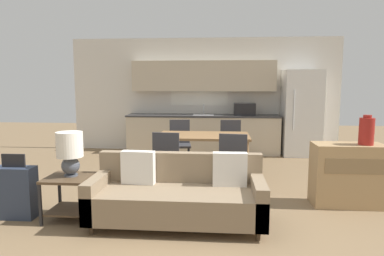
{
  "coord_description": "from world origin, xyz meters",
  "views": [
    {
      "loc": [
        0.4,
        -3.66,
        1.62
      ],
      "look_at": [
        -0.02,
        1.5,
        0.95
      ],
      "focal_mm": 32.0,
      "sensor_mm": 36.0,
      "label": 1
    }
  ],
  "objects_px": {
    "dining_chair_far_left": "(180,141)",
    "credenza": "(347,175)",
    "vase": "(367,131)",
    "dining_table": "(204,138)",
    "dining_chair_far_right": "(231,142)",
    "suitcase": "(16,192)",
    "side_table": "(69,190)",
    "table_lamp": "(70,150)",
    "dining_chair_near_right": "(234,161)",
    "dining_chair_near_left": "(168,159)",
    "refrigerator": "(301,113)",
    "couch": "(178,195)"
  },
  "relations": [
    {
      "from": "couch",
      "to": "dining_chair_far_left",
      "type": "bearing_deg",
      "value": 96.32
    },
    {
      "from": "table_lamp",
      "to": "dining_chair_far_right",
      "type": "bearing_deg",
      "value": 53.86
    },
    {
      "from": "couch",
      "to": "dining_chair_far_right",
      "type": "relative_size",
      "value": 2.17
    },
    {
      "from": "dining_chair_far_right",
      "to": "suitcase",
      "type": "xyz_separation_m",
      "value": [
        -2.67,
        -2.78,
        -0.18
      ]
    },
    {
      "from": "refrigerator",
      "to": "couch",
      "type": "bearing_deg",
      "value": -119.7
    },
    {
      "from": "dining_chair_far_right",
      "to": "side_table",
      "type": "bearing_deg",
      "value": -128.49
    },
    {
      "from": "table_lamp",
      "to": "dining_chair_near_left",
      "type": "bearing_deg",
      "value": 48.64
    },
    {
      "from": "dining_chair_near_right",
      "to": "dining_chair_far_right",
      "type": "distance_m",
      "value": 1.65
    },
    {
      "from": "vase",
      "to": "side_table",
      "type": "bearing_deg",
      "value": -168.97
    },
    {
      "from": "dining_chair_far_left",
      "to": "dining_chair_near_right",
      "type": "bearing_deg",
      "value": -66.2
    },
    {
      "from": "dining_chair_far_left",
      "to": "suitcase",
      "type": "distance_m",
      "value": 3.23
    },
    {
      "from": "dining_chair_near_right",
      "to": "dining_table",
      "type": "bearing_deg",
      "value": -51.36
    },
    {
      "from": "vase",
      "to": "dining_chair_far_left",
      "type": "height_order",
      "value": "vase"
    },
    {
      "from": "couch",
      "to": "dining_chair_near_right",
      "type": "relative_size",
      "value": 2.17
    },
    {
      "from": "dining_chair_near_right",
      "to": "suitcase",
      "type": "distance_m",
      "value": 2.9
    },
    {
      "from": "refrigerator",
      "to": "suitcase",
      "type": "relative_size",
      "value": 2.44
    },
    {
      "from": "dining_table",
      "to": "dining_chair_far_right",
      "type": "height_order",
      "value": "dining_chair_far_right"
    },
    {
      "from": "refrigerator",
      "to": "credenza",
      "type": "xyz_separation_m",
      "value": [
        -0.13,
        -3.29,
        -0.55
      ]
    },
    {
      "from": "dining_table",
      "to": "credenza",
      "type": "height_order",
      "value": "credenza"
    },
    {
      "from": "dining_table",
      "to": "dining_chair_far_right",
      "type": "xyz_separation_m",
      "value": [
        0.49,
        0.83,
        -0.19
      ]
    },
    {
      "from": "dining_chair_far_right",
      "to": "dining_chair_near_left",
      "type": "relative_size",
      "value": 1.0
    },
    {
      "from": "dining_chair_far_right",
      "to": "dining_chair_near_left",
      "type": "bearing_deg",
      "value": -124.34
    },
    {
      "from": "vase",
      "to": "dining_chair_near_right",
      "type": "relative_size",
      "value": 0.43
    },
    {
      "from": "refrigerator",
      "to": "dining_chair_far_right",
      "type": "bearing_deg",
      "value": -141.32
    },
    {
      "from": "side_table",
      "to": "dining_table",
      "type": "bearing_deg",
      "value": 51.8
    },
    {
      "from": "dining_chair_near_right",
      "to": "dining_chair_near_left",
      "type": "relative_size",
      "value": 1.0
    },
    {
      "from": "dining_chair_near_left",
      "to": "suitcase",
      "type": "distance_m",
      "value": 2.06
    },
    {
      "from": "couch",
      "to": "credenza",
      "type": "height_order",
      "value": "credenza"
    },
    {
      "from": "vase",
      "to": "credenza",
      "type": "bearing_deg",
      "value": 168.01
    },
    {
      "from": "dining_table",
      "to": "credenza",
      "type": "relative_size",
      "value": 1.71
    },
    {
      "from": "dining_chair_far_left",
      "to": "dining_table",
      "type": "bearing_deg",
      "value": -65.27
    },
    {
      "from": "vase",
      "to": "dining_chair_far_right",
      "type": "relative_size",
      "value": 0.43
    },
    {
      "from": "dining_chair_near_right",
      "to": "dining_chair_near_left",
      "type": "bearing_deg",
      "value": 4.68
    },
    {
      "from": "refrigerator",
      "to": "side_table",
      "type": "distance_m",
      "value": 5.47
    },
    {
      "from": "credenza",
      "to": "dining_chair_near_left",
      "type": "xyz_separation_m",
      "value": [
        -2.48,
        0.4,
        0.08
      ]
    },
    {
      "from": "dining_table",
      "to": "suitcase",
      "type": "xyz_separation_m",
      "value": [
        -2.18,
        -1.95,
        -0.37
      ]
    },
    {
      "from": "dining_table",
      "to": "dining_chair_far_left",
      "type": "height_order",
      "value": "dining_chair_far_left"
    },
    {
      "from": "dining_table",
      "to": "suitcase",
      "type": "height_order",
      "value": "suitcase"
    },
    {
      "from": "table_lamp",
      "to": "vase",
      "type": "relative_size",
      "value": 1.37
    },
    {
      "from": "dining_chair_near_left",
      "to": "couch",
      "type": "bearing_deg",
      "value": 108.7
    },
    {
      "from": "table_lamp",
      "to": "dining_chair_near_right",
      "type": "xyz_separation_m",
      "value": [
        1.98,
        1.07,
        -0.33
      ]
    },
    {
      "from": "dining_chair_near_left",
      "to": "dining_chair_far_left",
      "type": "xyz_separation_m",
      "value": [
        -0.0,
        1.57,
        0.0
      ]
    },
    {
      "from": "vase",
      "to": "dining_chair_far_right",
      "type": "xyz_separation_m",
      "value": [
        -1.68,
        2.04,
        -0.51
      ]
    },
    {
      "from": "dining_chair_far_right",
      "to": "dining_chair_near_right",
      "type": "bearing_deg",
      "value": -92.66
    },
    {
      "from": "side_table",
      "to": "dining_chair_near_left",
      "type": "bearing_deg",
      "value": 48.85
    },
    {
      "from": "side_table",
      "to": "dining_chair_far_left",
      "type": "bearing_deg",
      "value": 69.64
    },
    {
      "from": "dining_chair_far_right",
      "to": "dining_chair_far_left",
      "type": "relative_size",
      "value": 1.0
    },
    {
      "from": "side_table",
      "to": "credenza",
      "type": "xyz_separation_m",
      "value": [
        3.5,
        0.76,
        0.06
      ]
    },
    {
      "from": "refrigerator",
      "to": "suitcase",
      "type": "distance_m",
      "value": 5.94
    },
    {
      "from": "dining_chair_far_left",
      "to": "credenza",
      "type": "bearing_deg",
      "value": -45.89
    }
  ]
}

